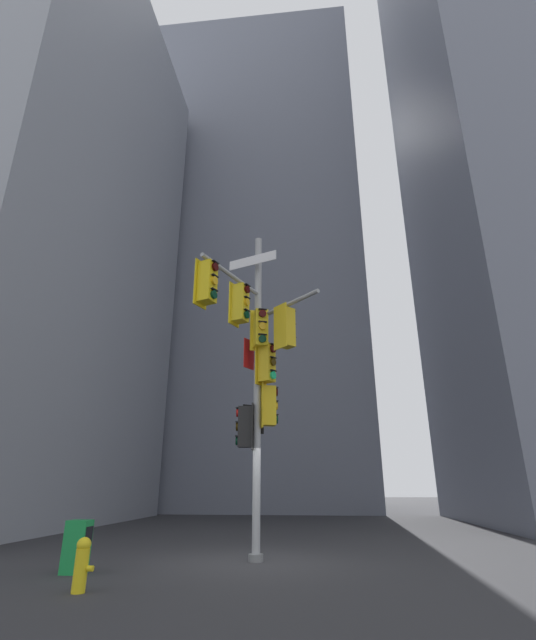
# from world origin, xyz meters

# --- Properties ---
(ground) EXTENTS (120.00, 120.00, 0.00)m
(ground) POSITION_xyz_m (0.00, 0.00, 0.00)
(ground) COLOR #2D2D30
(building_tower_right) EXTENTS (12.42, 12.42, 46.00)m
(building_tower_right) POSITION_xyz_m (14.50, 11.17, 23.00)
(building_tower_right) COLOR slate
(building_tower_right) RESTS_ON ground
(building_mid_block) EXTENTS (17.07, 17.07, 41.60)m
(building_mid_block) POSITION_xyz_m (-3.31, 25.39, 20.80)
(building_mid_block) COLOR slate
(building_mid_block) RESTS_ON ground
(signal_pole_assembly) EXTENTS (2.87, 2.86, 8.41)m
(signal_pole_assembly) POSITION_xyz_m (-0.01, -0.47, 4.74)
(signal_pole_assembly) COLOR #9EA0A3
(signal_pole_assembly) RESTS_ON ground
(fire_hydrant) EXTENTS (0.33, 0.23, 0.83)m
(fire_hydrant) POSITION_xyz_m (-2.45, -3.46, 0.43)
(fire_hydrant) COLOR yellow
(fire_hydrant) RESTS_ON ground
(newspaper_box) EXTENTS (0.45, 0.36, 0.98)m
(newspaper_box) POSITION_xyz_m (-3.38, -1.89, 0.49)
(newspaper_box) COLOR #198C3F
(newspaper_box) RESTS_ON ground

